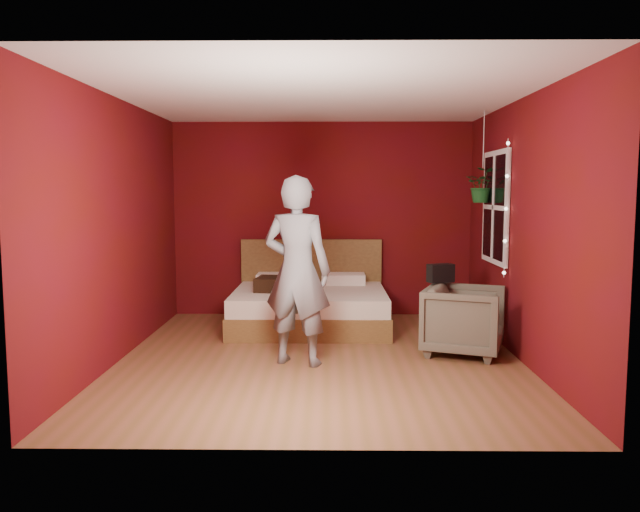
# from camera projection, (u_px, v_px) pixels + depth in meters

# --- Properties ---
(floor) EXTENTS (4.50, 4.50, 0.00)m
(floor) POSITION_uv_depth(u_px,v_px,m) (320.00, 358.00, 6.31)
(floor) COLOR brown
(floor) RESTS_ON ground
(room_walls) EXTENTS (4.04, 4.54, 2.62)m
(room_walls) POSITION_uv_depth(u_px,v_px,m) (320.00, 192.00, 6.13)
(room_walls) COLOR #560915
(room_walls) RESTS_ON ground
(window) EXTENTS (0.05, 0.97, 1.27)m
(window) POSITION_uv_depth(u_px,v_px,m) (495.00, 207.00, 7.02)
(window) COLOR white
(window) RESTS_ON room_walls
(fairy_lights) EXTENTS (0.04, 0.04, 1.45)m
(fairy_lights) POSITION_uv_depth(u_px,v_px,m) (506.00, 209.00, 6.50)
(fairy_lights) COLOR silver
(fairy_lights) RESTS_ON room_walls
(bed) EXTENTS (1.88, 1.60, 1.04)m
(bed) POSITION_uv_depth(u_px,v_px,m) (310.00, 305.00, 7.76)
(bed) COLOR brown
(bed) RESTS_ON ground
(person) EXTENTS (0.77, 0.62, 1.83)m
(person) POSITION_uv_depth(u_px,v_px,m) (297.00, 271.00, 6.01)
(person) COLOR slate
(person) RESTS_ON ground
(armchair) EXTENTS (1.00, 0.98, 0.71)m
(armchair) POSITION_uv_depth(u_px,v_px,m) (464.00, 320.00, 6.43)
(armchair) COLOR #605C4C
(armchair) RESTS_ON ground
(handbag) EXTENTS (0.30, 0.22, 0.20)m
(handbag) POSITION_uv_depth(u_px,v_px,m) (441.00, 273.00, 6.67)
(handbag) COLOR black
(handbag) RESTS_ON armchair
(throw_pillow) EXTENTS (0.51, 0.51, 0.16)m
(throw_pillow) POSITION_uv_depth(u_px,v_px,m) (276.00, 284.00, 7.61)
(throw_pillow) COLOR black
(throw_pillow) RESTS_ON bed
(hanging_plant) EXTENTS (0.46, 0.44, 1.05)m
(hanging_plant) POSITION_uv_depth(u_px,v_px,m) (482.00, 185.00, 7.25)
(hanging_plant) COLOR silver
(hanging_plant) RESTS_ON room_walls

